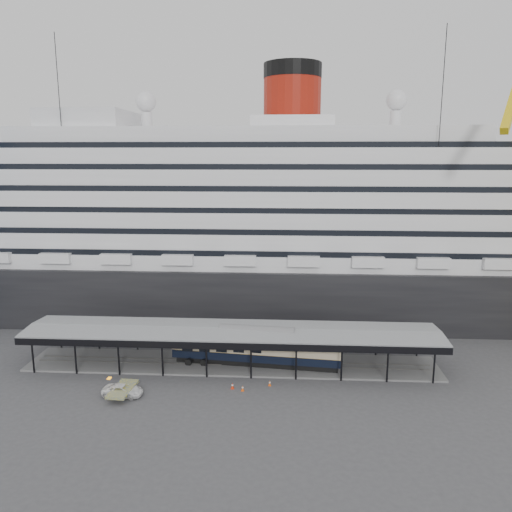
# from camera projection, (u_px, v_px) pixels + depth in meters

# --- Properties ---
(ground) EXTENTS (200.00, 200.00, 0.00)m
(ground) POSITION_uv_depth(u_px,v_px,m) (228.00, 381.00, 63.77)
(ground) COLOR #3D3D3F
(ground) RESTS_ON ground
(cruise_ship) EXTENTS (130.00, 30.00, 43.90)m
(cruise_ship) POSITION_uv_depth(u_px,v_px,m) (247.00, 211.00, 91.46)
(cruise_ship) COLOR black
(cruise_ship) RESTS_ON ground
(platform_canopy) EXTENTS (56.00, 9.18, 5.30)m
(platform_canopy) POSITION_uv_depth(u_px,v_px,m) (232.00, 348.00, 68.19)
(platform_canopy) COLOR slate
(platform_canopy) RESTS_ON ground
(port_truck) EXTENTS (5.00, 2.58, 1.35)m
(port_truck) POSITION_uv_depth(u_px,v_px,m) (123.00, 390.00, 59.66)
(port_truck) COLOR white
(port_truck) RESTS_ON ground
(pullman_carriage) EXTENTS (23.31, 5.43, 22.70)m
(pullman_carriage) POSITION_uv_depth(u_px,v_px,m) (257.00, 346.00, 67.92)
(pullman_carriage) COLOR black
(pullman_carriage) RESTS_ON ground
(traffic_cone_left) EXTENTS (0.46, 0.46, 0.78)m
(traffic_cone_left) POSITION_uv_depth(u_px,v_px,m) (232.00, 386.00, 61.49)
(traffic_cone_left) COLOR red
(traffic_cone_left) RESTS_ON ground
(traffic_cone_mid) EXTENTS (0.41, 0.41, 0.72)m
(traffic_cone_mid) POSITION_uv_depth(u_px,v_px,m) (243.00, 388.00, 60.93)
(traffic_cone_mid) COLOR #ED520D
(traffic_cone_mid) RESTS_ON ground
(traffic_cone_right) EXTENTS (0.39, 0.39, 0.70)m
(traffic_cone_right) POSITION_uv_depth(u_px,v_px,m) (270.00, 383.00, 62.30)
(traffic_cone_right) COLOR #F3570D
(traffic_cone_right) RESTS_ON ground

